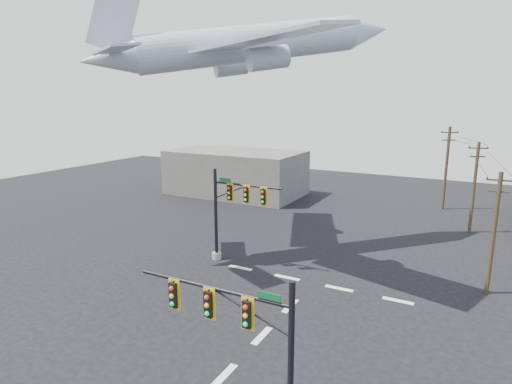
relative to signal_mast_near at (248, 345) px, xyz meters
The scene contains 10 objects.
ground 5.45m from the signal_mast_near, 136.95° to the left, with size 120.00×120.00×0.00m, color black.
lane_markings 9.27m from the signal_mast_near, 109.35° to the left, with size 14.00×21.20×0.01m.
signal_mast_near is the anchor object (origin of this frame).
signal_mast_far 18.31m from the signal_mast_near, 123.31° to the left, with size 6.28×0.84×7.60m.
utility_pole_a 20.45m from the signal_mast_near, 65.86° to the left, with size 1.69×0.28×8.44m.
utility_pole_b 33.98m from the signal_mast_near, 78.46° to the left, with size 1.77×0.70×9.01m.
utility_pole_c 42.13m from the signal_mast_near, 85.11° to the left, with size 1.90×0.93×9.87m.
power_lines 31.50m from the signal_mast_near, 77.67° to the left, with size 6.44×23.31×0.68m.
airliner 25.31m from the signal_mast_near, 118.51° to the left, with size 21.49×22.54×6.97m.
building_left 43.98m from the signal_mast_near, 121.22° to the left, with size 18.00×10.00×6.00m, color #655F59.
Camera 1 is at (9.89, -15.35, 13.06)m, focal length 30.00 mm.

